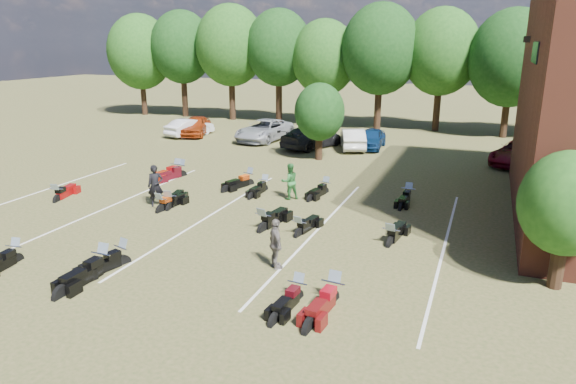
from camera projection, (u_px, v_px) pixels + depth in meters
The scene contains 33 objects.
ground at pixel (239, 251), 18.89m from camera, with size 160.00×160.00×0.00m, color brown.
car_0 at pixel (196, 126), 41.74m from camera, with size 1.84×4.58×1.56m, color maroon.
car_1 at pixel (190, 127), 41.51m from camera, with size 1.49×4.27×1.41m, color silver.
car_2 at pixel (264, 130), 39.59m from camera, with size 2.66×5.78×1.61m, color #919399.
car_3 at pixel (312, 137), 36.86m from camera, with size 2.18×5.37×1.56m, color black.
car_4 at pixel (371, 139), 36.72m from camera, with size 1.66×4.13×1.41m, color #0B2650.
car_5 at pixel (353, 139), 36.51m from camera, with size 1.55×4.45×1.47m, color beige.
car_6 at pixel (519, 153), 31.79m from camera, with size 2.43×5.27×1.46m, color #5B0511.
car_7 at pixel (574, 155), 30.96m from camera, with size 2.19×5.39×1.57m, color #3B3B40.
person_black at pixel (155, 186), 23.77m from camera, with size 0.71×0.47×1.95m, color black.
person_green at pixel (290, 181), 24.85m from camera, with size 0.87×0.67×1.78m, color #296D2F.
person_grey at pixel (276, 244), 17.22m from camera, with size 1.03×0.43×1.76m, color #635A55.
motorcycle_2 at pixel (17, 262), 17.94m from camera, with size 0.69×2.15×1.20m, color black, non-canonical shape.
motorcycle_3 at pixel (122, 264), 17.75m from camera, with size 0.73×2.28×1.27m, color black, non-canonical shape.
motorcycle_4 at pixel (103, 273), 17.11m from camera, with size 0.80×2.51×1.40m, color black, non-canonical shape.
motorcycle_5 at pixel (297, 300), 15.32m from camera, with size 0.66×2.07×1.15m, color black, non-canonical shape.
motorcycle_6 at pixel (333, 302), 15.18m from camera, with size 0.76×2.39×1.33m, color #500B0B, non-canonical shape.
motorcycle_7 at pixel (58, 201), 24.73m from camera, with size 0.71×2.24×1.25m, color maroon, non-canonical shape.
motorcycle_8 at pixel (161, 211), 23.24m from camera, with size 0.71×2.24×1.25m, color black, non-canonical shape.
motorcycle_10 at pixel (170, 209), 23.59m from camera, with size 0.73×2.29×1.27m, color black, non-canonical shape.
motorcycle_11 at pixel (263, 231), 20.89m from camera, with size 0.79×2.49×1.39m, color black, non-canonical shape.
motorcycle_12 at pixel (299, 236), 20.35m from camera, with size 0.68×2.12×1.18m, color black, non-canonical shape.
motorcycle_13 at pixel (390, 245), 19.43m from camera, with size 0.72×2.26×1.26m, color black, non-canonical shape.
motorcycle_14 at pixel (182, 176), 29.27m from camera, with size 0.78×2.45×1.37m, color #3E0811, non-canonical shape.
motorcycle_15 at pixel (177, 176), 29.39m from camera, with size 0.79×2.47×1.38m, color #971C0B, non-canonical shape.
motorcycle_16 at pixel (265, 191), 26.49m from camera, with size 0.67×2.09×1.17m, color black, non-canonical shape.
motorcycle_17 at pixel (249, 185), 27.53m from camera, with size 0.75×2.35×1.31m, color black, non-canonical shape.
motorcycle_18 at pixel (325, 193), 26.04m from camera, with size 0.67×2.12×1.18m, color black, non-canonical shape.
motorcycle_20 at pixel (408, 200), 24.88m from camera, with size 0.69×2.16×1.20m, color black, non-canonical shape.
tree_line at pixel (381, 55), 43.35m from camera, with size 56.00×6.00×9.79m.
young_tree_near_building at pixel (567, 204), 15.33m from camera, with size 2.80×2.80×4.16m.
young_tree_midfield at pixel (320, 112), 32.56m from camera, with size 3.20×3.20×4.70m.
parking_lines at pixel (209, 216), 22.62m from camera, with size 20.10×14.00×0.01m.
Camera 1 is at (8.05, -15.64, 7.43)m, focal length 32.00 mm.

